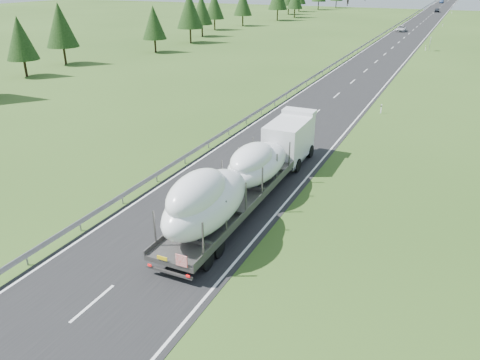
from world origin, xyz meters
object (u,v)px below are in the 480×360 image
at_px(distant_car_dark, 437,10).
at_px(distant_car_blue, 442,1).
at_px(distant_van, 401,29).
at_px(boat_truck, 244,173).
at_px(highway_sign, 430,41).

xyz_separation_m(distant_car_dark, distant_car_blue, (-2.45, 63.11, 0.04)).
relative_size(distant_van, distant_car_dark, 1.13).
xyz_separation_m(boat_truck, distant_car_blue, (-3.78, 245.58, -1.60)).
bearing_deg(distant_car_dark, distant_car_blue, 88.88).
relative_size(distant_car_dark, distant_car_blue, 0.92).
relative_size(highway_sign, distant_car_dark, 0.58).
distance_m(distant_van, distant_car_dark, 73.55).
bearing_deg(highway_sign, boat_truck, -93.70).
relative_size(boat_truck, distant_van, 4.11).
bearing_deg(distant_car_blue, distant_van, -87.96).
distance_m(highway_sign, boat_truck, 76.98).
height_order(boat_truck, distant_car_blue, boat_truck).
relative_size(highway_sign, distant_van, 0.51).
height_order(distant_van, distant_car_blue, distant_car_blue).
height_order(distant_van, distant_car_dark, distant_car_dark).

